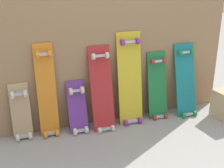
# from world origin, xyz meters

# --- Properties ---
(ground_plane) EXTENTS (12.00, 12.00, 0.00)m
(ground_plane) POSITION_xyz_m (0.00, 0.00, 0.00)
(ground_plane) COLOR #9E9991
(plywood_wall_panel) EXTENTS (2.49, 0.04, 1.66)m
(plywood_wall_panel) POSITION_xyz_m (0.00, 0.07, 0.83)
(plywood_wall_panel) COLOR #99724C
(plywood_wall_panel) RESTS_ON ground
(skateboard_natural) EXTENTS (0.17, 0.14, 0.57)m
(skateboard_natural) POSITION_xyz_m (-0.83, -0.00, 0.23)
(skateboard_natural) COLOR tan
(skateboard_natural) RESTS_ON ground
(skateboard_orange) EXTENTS (0.17, 0.17, 0.90)m
(skateboard_orange) POSITION_xyz_m (-0.59, -0.01, 0.39)
(skateboard_orange) COLOR orange
(skateboard_orange) RESTS_ON ground
(skateboard_purple) EXTENTS (0.17, 0.21, 0.54)m
(skateboard_purple) POSITION_xyz_m (-0.33, -0.05, 0.20)
(skateboard_purple) COLOR #6B338C
(skateboard_purple) RESTS_ON ground
(skateboard_red) EXTENTS (0.21, 0.25, 0.85)m
(skateboard_red) POSITION_xyz_m (-0.09, -0.06, 0.35)
(skateboard_red) COLOR #B22626
(skateboard_red) RESTS_ON ground
(skateboard_yellow) EXTENTS (0.24, 0.21, 0.95)m
(skateboard_yellow) POSITION_xyz_m (0.20, -0.03, 0.41)
(skateboard_yellow) COLOR gold
(skateboard_yellow) RESTS_ON ground
(skateboard_green) EXTENTS (0.20, 0.19, 0.74)m
(skateboard_green) POSITION_xyz_m (0.50, -0.03, 0.30)
(skateboard_green) COLOR #1E7238
(skateboard_green) RESTS_ON ground
(skateboard_teal) EXTENTS (0.22, 0.25, 0.80)m
(skateboard_teal) POSITION_xyz_m (0.80, -0.06, 0.33)
(skateboard_teal) COLOR #197A7F
(skateboard_teal) RESTS_ON ground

